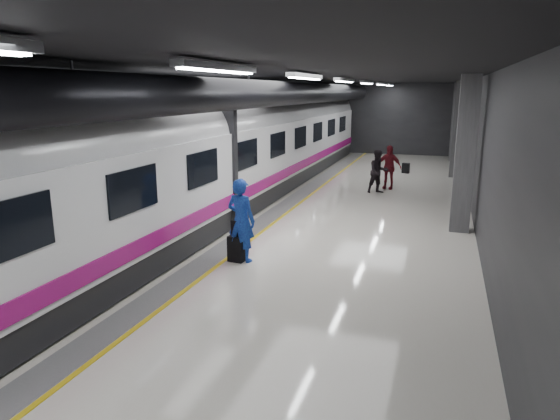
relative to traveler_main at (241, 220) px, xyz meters
The scene contains 9 objects.
ground 2.77m from the traveler_main, 77.70° to the left, with size 40.00×40.00×0.00m, color silver.
platform_hall 4.30m from the traveler_main, 85.66° to the left, with size 10.02×40.02×4.51m.
train 3.84m from the traveler_main, 136.93° to the left, with size 3.05×38.00×4.05m.
traveler_main is the anchor object (origin of this frame).
suitcase_main 0.71m from the traveler_main, 138.15° to the right, with size 0.39×0.25×0.63m, color black.
shoulder_bag 0.21m from the traveler_main, 146.19° to the right, with size 0.29×0.15×0.39m, color black.
traveler_far_a 9.60m from the traveler_main, 77.53° to the left, with size 0.86×0.67×1.76m, color black.
traveler_far_b 10.71m from the traveler_main, 77.25° to the left, with size 1.07×0.45×1.83m, color maroon.
suitcase_far 15.14m from the traveler_main, 79.46° to the left, with size 0.35×0.22×0.51m, color black.
Camera 1 is at (3.95, -13.23, 4.05)m, focal length 32.00 mm.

